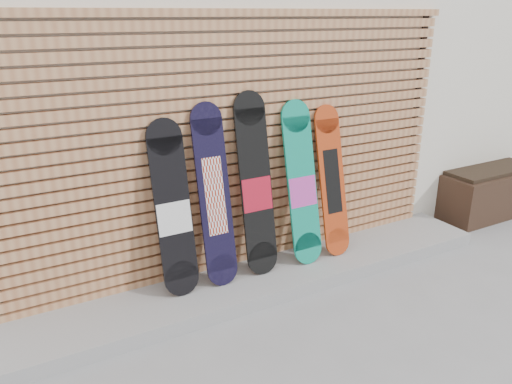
% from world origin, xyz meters
% --- Properties ---
extents(ground, '(80.00, 80.00, 0.00)m').
position_xyz_m(ground, '(0.00, 0.00, 0.00)').
color(ground, gray).
rests_on(ground, ground).
extents(building, '(12.00, 5.00, 3.60)m').
position_xyz_m(building, '(0.50, 3.50, 1.80)').
color(building, silver).
rests_on(building, ground).
extents(concrete_step, '(4.60, 0.70, 0.12)m').
position_xyz_m(concrete_step, '(-0.15, 0.68, 0.06)').
color(concrete_step, gray).
rests_on(concrete_step, ground).
extents(slat_wall, '(4.26, 0.08, 2.29)m').
position_xyz_m(slat_wall, '(-0.15, 0.97, 1.21)').
color(slat_wall, '#AB6F47').
rests_on(slat_wall, ground).
extents(planter_box, '(1.27, 0.53, 0.57)m').
position_xyz_m(planter_box, '(3.00, 0.80, 0.28)').
color(planter_box, black).
rests_on(planter_box, ground).
extents(snowboard_0, '(0.29, 0.29, 1.40)m').
position_xyz_m(snowboard_0, '(-0.87, 0.80, 0.81)').
color(snowboard_0, black).
rests_on(snowboard_0, concrete_step).
extents(snowboard_1, '(0.27, 0.31, 1.49)m').
position_xyz_m(snowboard_1, '(-0.51, 0.79, 0.87)').
color(snowboard_1, black).
rests_on(snowboard_1, concrete_step).
extents(snowboard_2, '(0.29, 0.31, 1.55)m').
position_xyz_m(snowboard_2, '(-0.13, 0.79, 0.88)').
color(snowboard_2, black).
rests_on(snowboard_2, concrete_step).
extents(snowboard_3, '(0.29, 0.34, 1.44)m').
position_xyz_m(snowboard_3, '(0.33, 0.77, 0.83)').
color(snowboard_3, '#0D866C').
rests_on(snowboard_3, concrete_step).
extents(snowboard_4, '(0.26, 0.34, 1.37)m').
position_xyz_m(snowboard_4, '(0.66, 0.77, 0.80)').
color(snowboard_4, '#AA3612').
rests_on(snowboard_4, concrete_step).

